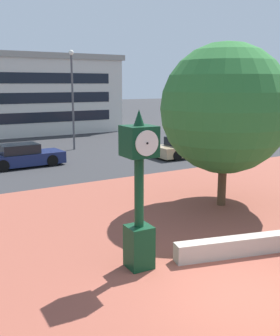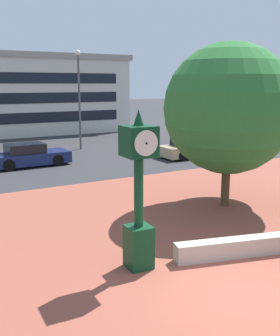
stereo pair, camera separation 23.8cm
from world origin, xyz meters
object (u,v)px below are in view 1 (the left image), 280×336
at_px(street_clock, 139,192).
at_px(street_lamp_post, 72,90).
at_px(car_street_near, 22,156).
at_px(plaza_tree, 227,111).
at_px(car_street_mid, 185,148).

height_order(street_clock, street_lamp_post, street_lamp_post).
distance_m(street_clock, car_street_near, 14.28).
bearing_deg(car_street_near, plaza_tree, 20.70).
bearing_deg(street_clock, plaza_tree, 31.17).
relative_size(plaza_tree, street_lamp_post, 0.89).
distance_m(plaza_tree, car_street_near, 12.40).
height_order(street_clock, car_street_near, street_clock).
distance_m(street_clock, car_street_mid, 16.01).
bearing_deg(street_lamp_post, plaza_tree, -90.22).
bearing_deg(car_street_mid, street_clock, -41.13).
bearing_deg(car_street_near, street_clock, -6.32).
bearing_deg(street_clock, car_street_mid, 50.97).
bearing_deg(street_clock, car_street_near, 88.69).
bearing_deg(car_street_near, street_lamp_post, 128.58).
distance_m(street_clock, plaza_tree, 6.68).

